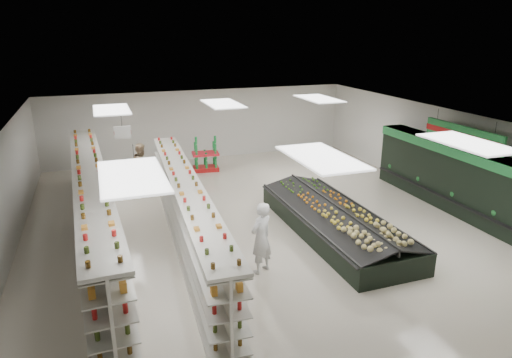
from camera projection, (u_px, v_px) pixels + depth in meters
name	position (u px, v px, depth m)	size (l,w,h in m)	color
floor	(259.00, 222.00, 14.46)	(16.00, 16.00, 0.00)	beige
ceiling	(259.00, 122.00, 13.46)	(14.00, 16.00, 0.02)	white
wall_back	(200.00, 125.00, 21.13)	(14.00, 0.02, 3.20)	silver
wall_front	(440.00, 326.00, 6.80)	(14.00, 0.02, 3.20)	silver
wall_left	(4.00, 201.00, 11.75)	(0.02, 16.00, 3.20)	silver
wall_right	(444.00, 154.00, 16.18)	(0.02, 16.00, 3.20)	silver
produce_wall_case	(463.00, 177.00, 14.80)	(0.93, 8.00, 2.20)	black
aisle_sign_near	(135.00, 167.00, 10.61)	(0.52, 0.06, 0.75)	white
aisle_sign_far	(123.00, 133.00, 14.19)	(0.52, 0.06, 0.75)	white
hortifruti_banner	(463.00, 135.00, 14.27)	(0.12, 3.20, 0.95)	#217C38
gondola_left	(94.00, 210.00, 12.86)	(1.36, 11.89, 2.06)	silver
gondola_center	(186.00, 214.00, 12.83)	(1.32, 10.78, 1.86)	silver
produce_island	(334.00, 220.00, 13.54)	(2.30, 6.26, 0.93)	black
soda_endcap	(205.00, 155.00, 19.52)	(1.19, 0.88, 1.42)	#B01414
shopper_main	(261.00, 238.00, 11.22)	(0.67, 0.44, 1.85)	white
shopper_background	(142.00, 165.00, 17.42)	(0.84, 0.52, 1.73)	tan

